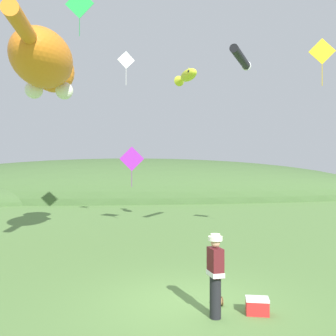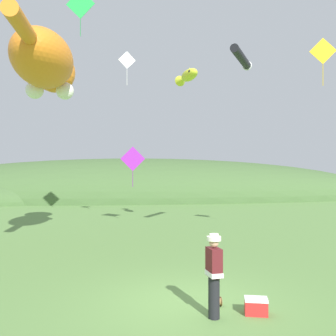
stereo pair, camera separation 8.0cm
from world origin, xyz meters
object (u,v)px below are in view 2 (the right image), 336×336
(kite_fish_windsock, at_px, (187,76))
(kite_tube_streamer, at_px, (241,58))
(festival_attendant, at_px, (214,273))
(kite_spool, at_px, (218,302))
(picnic_cooler, at_px, (256,306))
(kite_giant_cat, at_px, (46,64))
(kite_diamond_violet, at_px, (133,159))
(kite_diamond_gold, at_px, (323,52))
(kite_diamond_green, at_px, (80,4))
(kite_diamond_white, at_px, (127,61))

(kite_fish_windsock, xyz_separation_m, kite_tube_streamer, (1.88, -3.02, 0.10))
(festival_attendant, height_order, kite_spool, festival_attendant)
(picnic_cooler, xyz_separation_m, kite_giant_cat, (-5.99, 7.53, 7.17))
(kite_giant_cat, xyz_separation_m, kite_diamond_violet, (3.57, 5.95, -3.63))
(kite_fish_windsock, bearing_deg, kite_diamond_violet, 138.16)
(festival_attendant, xyz_separation_m, kite_spool, (0.24, 0.67, -0.85))
(kite_giant_cat, xyz_separation_m, kite_diamond_gold, (11.34, -0.62, 0.70))
(kite_spool, xyz_separation_m, kite_fish_windsock, (1.03, 10.45, 7.80))
(kite_giant_cat, bearing_deg, kite_diamond_violet, 59.03)
(kite_diamond_green, bearing_deg, kite_diamond_violet, 34.10)
(kite_spool, bearing_deg, kite_tube_streamer, 68.60)
(kite_fish_windsock, bearing_deg, kite_diamond_green, 173.43)
(kite_tube_streamer, bearing_deg, festival_attendant, -111.28)
(festival_attendant, relative_size, kite_diamond_green, 0.73)
(kite_fish_windsock, relative_size, kite_diamond_violet, 0.96)
(kite_tube_streamer, height_order, kite_diamond_white, kite_diamond_white)
(kite_diamond_violet, xyz_separation_m, kite_diamond_white, (-0.33, -0.89, 5.33))
(picnic_cooler, distance_m, kite_diamond_gold, 11.76)
(kite_tube_streamer, distance_m, kite_diamond_violet, 8.35)
(kite_giant_cat, relative_size, kite_tube_streamer, 3.02)
(kite_spool, bearing_deg, kite_giant_cat, 127.21)
(kite_spool, bearing_deg, kite_diamond_gold, 46.25)
(kite_diamond_violet, bearing_deg, kite_spool, -82.44)
(kite_diamond_violet, height_order, kite_diamond_white, kite_diamond_white)
(kite_spool, relative_size, kite_diamond_violet, 0.09)
(kite_tube_streamer, bearing_deg, kite_diamond_white, 137.19)
(kite_diamond_green, height_order, kite_diamond_gold, kite_diamond_green)
(kite_tube_streamer, height_order, kite_diamond_green, kite_diamond_green)
(picnic_cooler, bearing_deg, kite_diamond_green, 113.74)
(kite_spool, height_order, kite_diamond_violet, kite_diamond_violet)
(kite_spool, xyz_separation_m, kite_tube_streamer, (2.91, 7.42, 7.90))
(picnic_cooler, distance_m, kite_fish_windsock, 13.46)
(kite_tube_streamer, distance_m, kite_diamond_white, 6.83)
(festival_attendant, height_order, kite_fish_windsock, kite_fish_windsock)
(kite_tube_streamer, bearing_deg, picnic_cooler, -105.39)
(kite_spool, height_order, kite_diamond_green, kite_diamond_green)
(kite_spool, relative_size, kite_diamond_gold, 0.11)
(kite_tube_streamer, bearing_deg, kite_spool, -111.40)
(kite_fish_windsock, height_order, kite_diamond_green, kite_diamond_green)
(picnic_cooler, xyz_separation_m, kite_fish_windsock, (0.32, 11.02, 7.72))
(kite_diamond_green, bearing_deg, kite_diamond_gold, -24.34)
(kite_diamond_white, bearing_deg, kite_diamond_green, -158.48)
(festival_attendant, relative_size, kite_diamond_white, 0.96)
(kite_diamond_white, distance_m, kite_diamond_gold, 9.95)
(kite_giant_cat, bearing_deg, kite_tube_streamer, 3.26)
(kite_spool, xyz_separation_m, kite_diamond_violet, (-1.71, 12.90, 3.61))
(picnic_cooler, height_order, kite_tube_streamer, kite_tube_streamer)
(kite_fish_windsock, relative_size, kite_diamond_green, 0.91)
(festival_attendant, bearing_deg, kite_fish_windsock, 83.47)
(kite_diamond_white, height_order, kite_diamond_green, kite_diamond_green)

